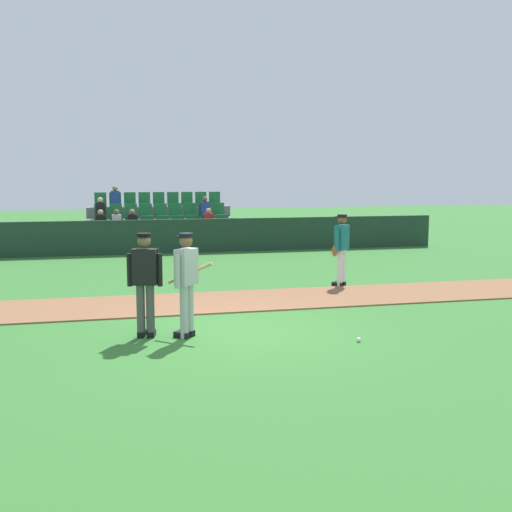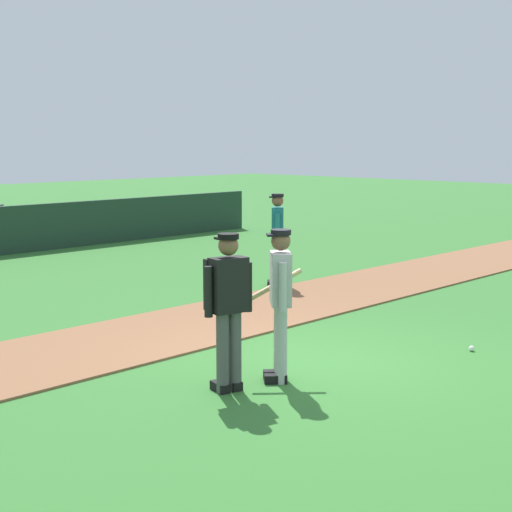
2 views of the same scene
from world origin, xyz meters
name	(u,v)px [view 2 (image 2 of 2)]	position (x,y,z in m)	size (l,w,h in m)	color
ground_plane	(308,364)	(0.00, 0.00, 0.00)	(80.00, 80.00, 0.00)	#33702D
infield_dirt_path	(177,328)	(0.00, 2.51, 0.01)	(28.00, 2.24, 0.03)	brown
batter_grey_jersey	(280,299)	(-0.75, -0.21, 0.97)	(0.75, 0.68, 1.76)	#B2B2B2
umpire_home_plate	(228,303)	(-1.42, -0.05, 1.00)	(0.58, 0.37, 1.76)	#4C4C4C
runner_teal_jersey	(277,236)	(3.54, 3.77, 0.96)	(0.58, 0.49, 1.76)	white
baseball	(472,348)	(1.94, -1.18, 0.04)	(0.07, 0.07, 0.07)	white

